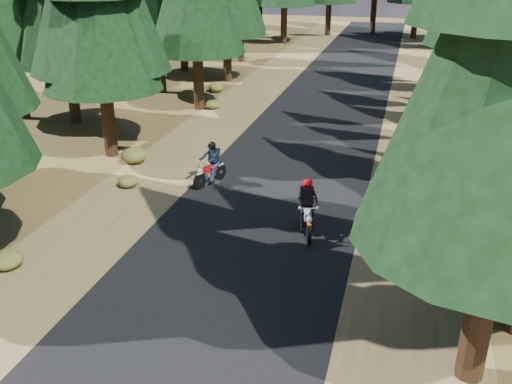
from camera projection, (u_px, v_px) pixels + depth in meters
The scene contains 8 objects.
ground at pixel (242, 249), 15.69m from camera, with size 120.00×120.00×0.00m, color #433018.
road at pixel (282, 183), 20.14m from camera, with size 6.00×100.00×0.01m, color black.
shoulder_l at pixel (161, 171), 21.23m from camera, with size 3.20×100.00×0.01m, color brown.
shoulder_r at pixel (416, 196), 19.04m from camera, with size 3.20×100.00×0.01m, color brown.
log_near at pixel (469, 141), 24.04m from camera, with size 0.32×0.32×5.70m, color #4C4233.
understory_shrubs at pixel (328, 151), 22.53m from camera, with size 14.32×30.77×0.63m.
rider_lead at pixel (307, 217), 16.34m from camera, with size 1.03×1.92×1.64m.
rider_follow at pixel (210, 171), 19.84m from camera, with size 1.10×1.78×1.52m.
Camera 1 is at (3.95, -13.25, 7.61)m, focal length 40.00 mm.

